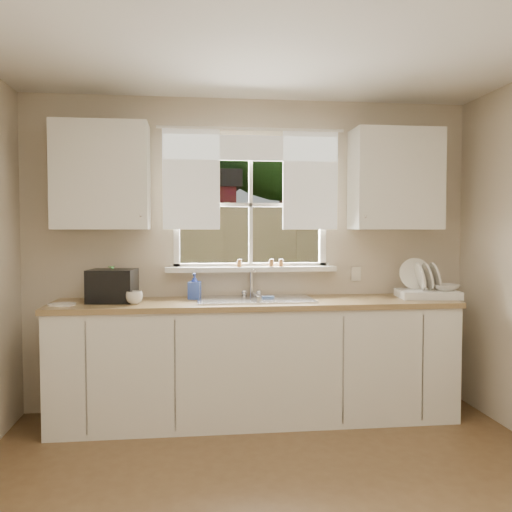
{
  "coord_description": "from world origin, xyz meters",
  "views": [
    {
      "loc": [
        -0.48,
        -2.38,
        1.44
      ],
      "look_at": [
        0.0,
        1.65,
        1.25
      ],
      "focal_mm": 38.0,
      "sensor_mm": 36.0,
      "label": 1
    }
  ],
  "objects": [
    {
      "name": "room_walls",
      "position": [
        0.0,
        -0.07,
        1.24
      ],
      "size": [
        3.62,
        4.02,
        2.5
      ],
      "color": "beige",
      "rests_on": "ground"
    },
    {
      "name": "window",
      "position": [
        0.0,
        2.0,
        1.49
      ],
      "size": [
        1.38,
        0.16,
        1.06
      ],
      "color": "white",
      "rests_on": "room_walls"
    },
    {
      "name": "curtains",
      "position": [
        0.0,
        1.95,
        1.93
      ],
      "size": [
        1.5,
        0.03,
        0.81
      ],
      "color": "white",
      "rests_on": "room_walls"
    },
    {
      "name": "base_cabinets",
      "position": [
        0.0,
        1.68,
        0.43
      ],
      "size": [
        3.0,
        0.62,
        0.87
      ],
      "primitive_type": "cube",
      "color": "white",
      "rests_on": "ground"
    },
    {
      "name": "countertop",
      "position": [
        0.0,
        1.68,
        0.89
      ],
      "size": [
        3.04,
        0.65,
        0.04
      ],
      "primitive_type": "cube",
      "color": "#987A4C",
      "rests_on": "base_cabinets"
    },
    {
      "name": "upper_cabinet_left",
      "position": [
        -1.15,
        1.82,
        1.85
      ],
      "size": [
        0.7,
        0.33,
        0.8
      ],
      "primitive_type": "cube",
      "color": "white",
      "rests_on": "room_walls"
    },
    {
      "name": "upper_cabinet_right",
      "position": [
        1.15,
        1.82,
        1.85
      ],
      "size": [
        0.7,
        0.33,
        0.8
      ],
      "primitive_type": "cube",
      "color": "white",
      "rests_on": "room_walls"
    },
    {
      "name": "wall_outlet",
      "position": [
        0.88,
        1.99,
        1.08
      ],
      "size": [
        0.08,
        0.01,
        0.12
      ],
      "primitive_type": "cube",
      "color": "beige",
      "rests_on": "room_walls"
    },
    {
      "name": "sill_jars",
      "position": [
        0.1,
        1.94,
        1.18
      ],
      "size": [
        0.38,
        0.04,
        0.06
      ],
      "color": "brown",
      "rests_on": "window"
    },
    {
      "name": "backyard",
      "position": [
        0.58,
        8.42,
        3.46
      ],
      "size": [
        20.0,
        10.0,
        6.13
      ],
      "color": "#335421",
      "rests_on": "ground"
    },
    {
      "name": "sink",
      "position": [
        0.0,
        1.71,
        0.84
      ],
      "size": [
        0.88,
        0.52,
        0.4
      ],
      "color": "#B7B7BC",
      "rests_on": "countertop"
    },
    {
      "name": "dish_rack",
      "position": [
        1.37,
        1.7,
        0.97
      ],
      "size": [
        0.49,
        0.4,
        0.31
      ],
      "color": "white",
      "rests_on": "countertop"
    },
    {
      "name": "bowl",
      "position": [
        1.5,
        1.65,
        0.99
      ],
      "size": [
        0.24,
        0.24,
        0.05
      ],
      "primitive_type": "imported",
      "rotation": [
        0.0,
        0.0,
        0.19
      ],
      "color": "silver",
      "rests_on": "dish_rack"
    },
    {
      "name": "soap_bottle_a",
      "position": [
        -1.08,
        1.8,
        1.04
      ],
      "size": [
        0.13,
        0.14,
        0.26
      ],
      "primitive_type": "imported",
      "rotation": [
        0.0,
        0.0,
        -0.44
      ],
      "color": "green",
      "rests_on": "countertop"
    },
    {
      "name": "soap_bottle_b",
      "position": [
        -0.46,
        1.82,
        1.01
      ],
      "size": [
        0.11,
        0.11,
        0.2
      ],
      "primitive_type": "imported",
      "rotation": [
        0.0,
        0.0,
        -0.21
      ],
      "color": "blue",
      "rests_on": "countertop"
    },
    {
      "name": "soap_bottle_c",
      "position": [
        -1.03,
        1.82,
        1.0
      ],
      "size": [
        0.15,
        0.15,
        0.18
      ],
      "primitive_type": "imported",
      "rotation": [
        0.0,
        0.0,
        -0.08
      ],
      "color": "beige",
      "rests_on": "countertop"
    },
    {
      "name": "saucer",
      "position": [
        -1.4,
        1.58,
        0.92
      ],
      "size": [
        0.19,
        0.19,
        0.01
      ],
      "primitive_type": "cylinder",
      "color": "white",
      "rests_on": "countertop"
    },
    {
      "name": "cup",
      "position": [
        -0.89,
        1.58,
        0.96
      ],
      "size": [
        0.14,
        0.14,
        0.09
      ],
      "primitive_type": "imported",
      "rotation": [
        0.0,
        0.0,
        -0.14
      ],
      "color": "silver",
      "rests_on": "countertop"
    },
    {
      "name": "black_appliance",
      "position": [
        -1.07,
        1.73,
        1.03
      ],
      "size": [
        0.36,
        0.33,
        0.24
      ],
      "primitive_type": "cube",
      "rotation": [
        0.0,
        0.0,
        -0.12
      ],
      "color": "black",
      "rests_on": "countertop"
    }
  ]
}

